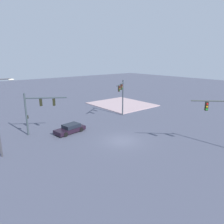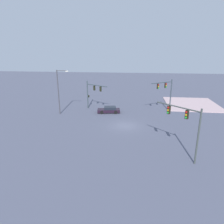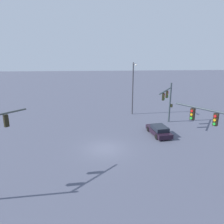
% 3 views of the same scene
% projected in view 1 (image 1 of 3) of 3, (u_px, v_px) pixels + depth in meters
% --- Properties ---
extents(ground_plane, '(169.02, 169.02, 0.00)m').
position_uv_depth(ground_plane, '(122.00, 141.00, 26.65)').
color(ground_plane, '#4C5062').
extents(sidewalk_corner, '(12.69, 11.18, 0.15)m').
position_uv_depth(sidewalk_corner, '(122.00, 104.00, 47.00)').
color(sidewalk_corner, '#B99CA0').
rests_on(sidewalk_corner, ground).
extents(traffic_signal_opposite_side, '(3.40, 4.74, 5.78)m').
position_uv_depth(traffic_signal_opposite_side, '(36.00, 108.00, 27.87)').
color(traffic_signal_opposite_side, '#344046').
rests_on(traffic_signal_opposite_side, ground).
extents(traffic_signal_cross_street, '(3.16, 4.17, 6.46)m').
position_uv_depth(traffic_signal_cross_street, '(122.00, 92.00, 36.06)').
color(traffic_signal_cross_street, '#333D45').
rests_on(traffic_signal_cross_street, ground).
extents(sedan_car_approaching, '(2.42, 4.57, 1.21)m').
position_uv_depth(sedan_car_approaching, '(70.00, 129.00, 29.43)').
color(sedan_car_approaching, black).
rests_on(sedan_car_approaching, ground).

